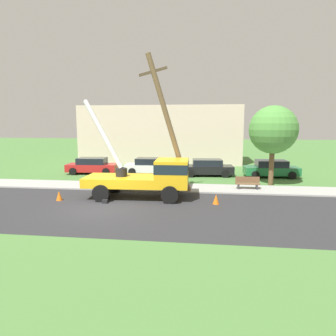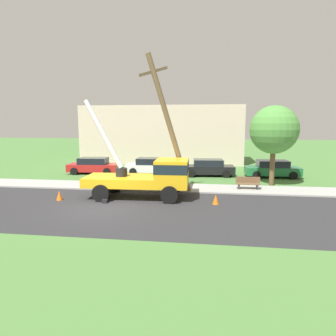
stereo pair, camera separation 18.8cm
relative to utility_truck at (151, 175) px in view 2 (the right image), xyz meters
name	(u,v)px [view 2 (the right image)]	position (x,y,z in m)	size (l,w,h in m)	color
ground_plane	(148,172)	(-2.12, 9.37, -1.41)	(120.00, 120.00, 0.00)	#477538
road_asphalt	(102,208)	(-2.12, -2.63, -1.40)	(80.00, 8.36, 0.01)	#2B2B2D
sidewalk_strip	(129,186)	(-2.12, 2.89, -1.36)	(80.00, 2.67, 0.10)	#9E9E99
utility_truck	(151,175)	(0.00, 0.00, 0.00)	(6.85, 3.21, 5.98)	gold
leaning_utility_pole	(169,124)	(0.96, 1.20, 3.03)	(3.17, 1.81, 8.67)	brown
traffic_cone_ahead	(216,199)	(3.89, -0.98, -1.13)	(0.36, 0.36, 0.56)	orange
traffic_cone_behind	(59,195)	(-5.22, -1.31, -1.13)	(0.36, 0.36, 0.56)	orange
parked_sedan_red	(93,166)	(-6.85, 8.21, -0.70)	(4.53, 2.26, 1.42)	#B21E1E
parked_sedan_white	(151,166)	(-1.65, 8.65, -0.70)	(4.44, 2.09, 1.42)	silver
parked_sedan_black	(208,168)	(3.37, 8.36, -0.70)	(4.53, 2.26, 1.42)	black
parked_sedan_green	(272,169)	(8.69, 8.36, -0.70)	(4.48, 2.16, 1.42)	#1E6638
park_bench	(248,184)	(6.09, 2.95, -0.95)	(1.60, 0.45, 0.90)	brown
roadside_tree_near	(274,130)	(8.00, 4.94, 2.60)	(3.44, 3.44, 5.75)	brown
lowrise_building_backdrop	(163,134)	(-1.96, 17.57, 1.79)	(18.00, 6.00, 6.40)	beige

